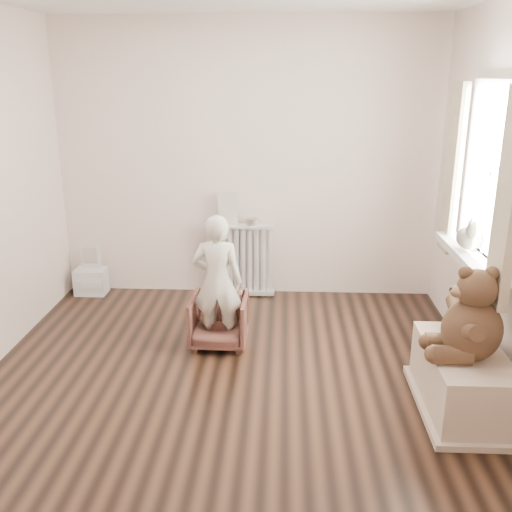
{
  "coord_description": "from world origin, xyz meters",
  "views": [
    {
      "loc": [
        0.35,
        -3.58,
        2.09
      ],
      "look_at": [
        0.15,
        0.45,
        0.8
      ],
      "focal_mm": 40.0,
      "sensor_mm": 36.0,
      "label": 1
    }
  ],
  "objects_px": {
    "armchair": "(219,320)",
    "plush_cat": "(469,237)",
    "radiator": "(240,257)",
    "toy_bench": "(462,381)",
    "toy_vanity": "(90,267)",
    "teddy_bear": "(473,319)",
    "child": "(217,282)"
  },
  "relations": [
    {
      "from": "toy_vanity",
      "to": "plush_cat",
      "type": "relative_size",
      "value": 1.64
    },
    {
      "from": "armchair",
      "to": "plush_cat",
      "type": "height_order",
      "value": "plush_cat"
    },
    {
      "from": "toy_vanity",
      "to": "child",
      "type": "relative_size",
      "value": 0.44
    },
    {
      "from": "teddy_bear",
      "to": "plush_cat",
      "type": "xyz_separation_m",
      "value": [
        0.15,
        0.69,
        0.33
      ]
    },
    {
      "from": "armchair",
      "to": "plush_cat",
      "type": "distance_m",
      "value": 1.99
    },
    {
      "from": "radiator",
      "to": "child",
      "type": "distance_m",
      "value": 1.16
    },
    {
      "from": "child",
      "to": "toy_bench",
      "type": "height_order",
      "value": "child"
    },
    {
      "from": "armchair",
      "to": "toy_bench",
      "type": "height_order",
      "value": "armchair"
    },
    {
      "from": "child",
      "to": "teddy_bear",
      "type": "relative_size",
      "value": 1.84
    },
    {
      "from": "toy_bench",
      "to": "plush_cat",
      "type": "height_order",
      "value": "plush_cat"
    },
    {
      "from": "armchair",
      "to": "child",
      "type": "distance_m",
      "value": 0.35
    },
    {
      "from": "radiator",
      "to": "child",
      "type": "relative_size",
      "value": 0.67
    },
    {
      "from": "armchair",
      "to": "teddy_bear",
      "type": "xyz_separation_m",
      "value": [
        1.66,
        -0.93,
        0.46
      ]
    },
    {
      "from": "child",
      "to": "teddy_bear",
      "type": "distance_m",
      "value": 1.89
    },
    {
      "from": "toy_bench",
      "to": "toy_vanity",
      "type": "bearing_deg",
      "value": 148.19
    },
    {
      "from": "armchair",
      "to": "radiator",
      "type": "bearing_deg",
      "value": 87.09
    },
    {
      "from": "radiator",
      "to": "toy_bench",
      "type": "height_order",
      "value": "radiator"
    },
    {
      "from": "armchair",
      "to": "teddy_bear",
      "type": "height_order",
      "value": "teddy_bear"
    },
    {
      "from": "radiator",
      "to": "toy_bench",
      "type": "relative_size",
      "value": 0.81
    },
    {
      "from": "armchair",
      "to": "teddy_bear",
      "type": "relative_size",
      "value": 0.78
    },
    {
      "from": "toy_bench",
      "to": "teddy_bear",
      "type": "bearing_deg",
      "value": -96.72
    },
    {
      "from": "toy_vanity",
      "to": "child",
      "type": "bearing_deg",
      "value": -38.52
    },
    {
      "from": "toy_vanity",
      "to": "toy_bench",
      "type": "height_order",
      "value": "toy_vanity"
    },
    {
      "from": "toy_bench",
      "to": "teddy_bear",
      "type": "distance_m",
      "value": 0.48
    },
    {
      "from": "toy_vanity",
      "to": "toy_bench",
      "type": "xyz_separation_m",
      "value": [
        3.07,
        -1.9,
        -0.08
      ]
    },
    {
      "from": "toy_bench",
      "to": "plush_cat",
      "type": "bearing_deg",
      "value": 76.93
    },
    {
      "from": "toy_vanity",
      "to": "teddy_bear",
      "type": "bearing_deg",
      "value": -33.07
    },
    {
      "from": "radiator",
      "to": "toy_vanity",
      "type": "relative_size",
      "value": 1.53
    },
    {
      "from": "radiator",
      "to": "armchair",
      "type": "height_order",
      "value": "radiator"
    },
    {
      "from": "armchair",
      "to": "teddy_bear",
      "type": "distance_m",
      "value": 1.96
    },
    {
      "from": "radiator",
      "to": "armchair",
      "type": "relative_size",
      "value": 1.57
    },
    {
      "from": "toy_vanity",
      "to": "plush_cat",
      "type": "height_order",
      "value": "plush_cat"
    }
  ]
}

